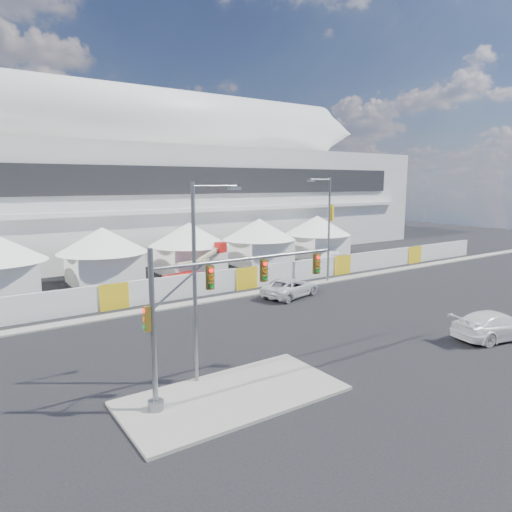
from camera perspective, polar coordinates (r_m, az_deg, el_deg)
ground at (r=27.00m, az=4.87°, el=-11.62°), size 160.00×160.00×0.00m
median_island at (r=21.54m, az=-2.88°, el=-17.02°), size 10.00×5.00×0.15m
far_curb at (r=49.11m, az=13.89°, el=-2.25°), size 80.00×1.20×0.12m
stadium at (r=65.85m, az=-12.28°, el=8.88°), size 80.00×24.80×21.98m
tent_row at (r=47.00m, az=-13.30°, el=1.09°), size 53.40×8.40×5.40m
hoarding_fence at (r=41.42m, az=-1.28°, el=-2.76°), size 70.00×0.25×2.00m
scaffold_tower at (r=83.30m, az=14.06°, el=6.47°), size 4.40×4.40×12.00m
sedan_silver at (r=39.04m, az=3.36°, el=-3.87°), size 3.46×4.84×1.53m
pickup_curb at (r=38.73m, az=4.34°, el=-3.95°), size 4.04×6.15×1.57m
pickup_near at (r=32.11m, az=27.77°, el=-7.66°), size 3.53×6.25×1.71m
lot_car_a at (r=53.89m, az=10.22°, el=-0.32°), size 2.48×5.10×1.61m
lot_car_b at (r=54.40m, az=10.33°, el=-0.25°), size 3.17×4.94×1.57m
traffic_mast at (r=20.02m, az=-6.97°, el=-7.02°), size 9.81×0.67×6.85m
streetlight_median at (r=21.40m, az=-7.12°, el=-1.64°), size 2.62×0.26×9.47m
streetlight_curb at (r=44.01m, az=8.89°, el=4.20°), size 2.97×0.67×10.05m
boom_lift at (r=43.45m, az=-8.28°, el=-2.32°), size 7.36×2.44×3.64m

